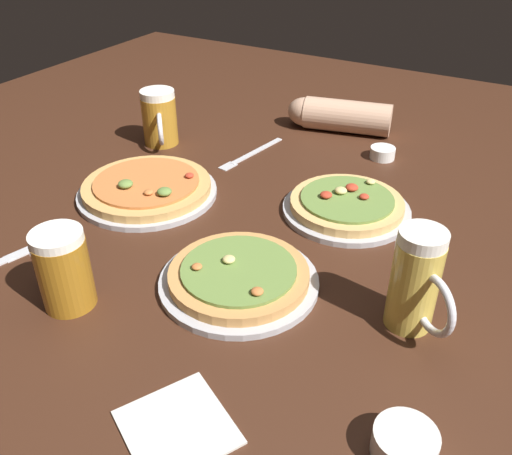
# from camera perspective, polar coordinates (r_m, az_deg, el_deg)

# --- Properties ---
(ground_plane) EXTENTS (2.40, 2.40, 0.03)m
(ground_plane) POSITION_cam_1_polar(r_m,az_deg,el_deg) (1.08, -0.00, -1.56)
(ground_plane) COLOR #3D2114
(pizza_plate_near) EXTENTS (0.27, 0.27, 0.05)m
(pizza_plate_near) POSITION_cam_1_polar(r_m,az_deg,el_deg) (0.94, -1.79, -5.17)
(pizza_plate_near) COLOR #B2B2B7
(pizza_plate_near) RESTS_ON ground_plane
(pizza_plate_far) EXTENTS (0.26, 0.26, 0.05)m
(pizza_plate_far) POSITION_cam_1_polar(r_m,az_deg,el_deg) (1.15, 9.38, 2.27)
(pizza_plate_far) COLOR #B2B2B7
(pizza_plate_far) RESTS_ON ground_plane
(pizza_plate_side) EXTENTS (0.30, 0.30, 0.05)m
(pizza_plate_side) POSITION_cam_1_polar(r_m,az_deg,el_deg) (1.22, -11.23, 4.00)
(pizza_plate_side) COLOR #B2B2B7
(pizza_plate_side) RESTS_ON ground_plane
(beer_mug_dark) EXTENTS (0.11, 0.12, 0.14)m
(beer_mug_dark) POSITION_cam_1_polar(r_m,az_deg,el_deg) (1.45, -9.98, 11.11)
(beer_mug_dark) COLOR #B27A23
(beer_mug_dark) RESTS_ON ground_plane
(beer_mug_amber) EXTENTS (0.13, 0.08, 0.14)m
(beer_mug_amber) POSITION_cam_1_polar(r_m,az_deg,el_deg) (0.92, -19.43, -4.04)
(beer_mug_amber) COLOR #9E6619
(beer_mug_amber) RESTS_ON ground_plane
(beer_mug_pale) EXTENTS (0.11, 0.10, 0.17)m
(beer_mug_pale) POSITION_cam_1_polar(r_m,az_deg,el_deg) (0.85, 16.35, -5.48)
(beer_mug_pale) COLOR gold
(beer_mug_pale) RESTS_ON ground_plane
(ramekin_sauce) EXTENTS (0.06, 0.06, 0.03)m
(ramekin_sauce) POSITION_cam_1_polar(r_m,az_deg,el_deg) (1.40, 12.99, 7.55)
(ramekin_sauce) COLOR white
(ramekin_sauce) RESTS_ON ground_plane
(ramekin_butter) EXTENTS (0.08, 0.08, 0.04)m
(ramekin_butter) POSITION_cam_1_polar(r_m,az_deg,el_deg) (0.73, 15.17, -20.85)
(ramekin_butter) COLOR silver
(ramekin_butter) RESTS_ON ground_plane
(napkin_folded) EXTENTS (0.18, 0.18, 0.01)m
(napkin_folded) POSITION_cam_1_polar(r_m,az_deg,el_deg) (0.75, -8.18, -19.73)
(napkin_folded) COLOR silver
(napkin_folded) RESTS_ON ground_plane
(fork_left) EXTENTS (0.06, 0.23, 0.01)m
(fork_left) POSITION_cam_1_polar(r_m,az_deg,el_deg) (1.39, -0.55, 7.68)
(fork_left) COLOR silver
(fork_left) RESTS_ON ground_plane
(diner_arm) EXTENTS (0.28, 0.13, 0.09)m
(diner_arm) POSITION_cam_1_polar(r_m,az_deg,el_deg) (1.53, 8.30, 11.46)
(diner_arm) COLOR tan
(diner_arm) RESTS_ON ground_plane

